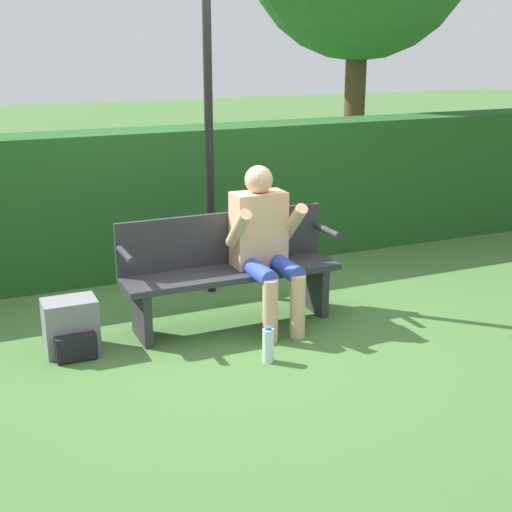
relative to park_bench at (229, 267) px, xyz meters
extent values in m
plane|color=#426B33|center=(0.00, -0.06, -0.43)|extent=(40.00, 40.00, 0.00)
cube|color=#1E4C1E|center=(0.00, 1.46, 0.22)|extent=(12.00, 0.51, 1.30)
cube|color=#2D2D33|center=(0.00, -0.06, -0.03)|extent=(1.63, 0.40, 0.05)
cube|color=#2D2D33|center=(0.00, 0.13, 0.19)|extent=(1.63, 0.04, 0.39)
cube|color=#2D2D33|center=(-0.70, -0.06, -0.24)|extent=(0.06, 0.36, 0.38)
cube|color=#2D2D33|center=(0.70, -0.06, -0.24)|extent=(0.06, 0.36, 0.38)
cylinder|color=#2D2D33|center=(-0.79, -0.06, 0.22)|extent=(0.05, 0.36, 0.05)
cylinder|color=#2D2D33|center=(0.79, -0.06, 0.22)|extent=(0.05, 0.36, 0.05)
cube|color=#DBA884|center=(0.23, -0.02, 0.28)|extent=(0.39, 0.22, 0.56)
sphere|color=#DBA884|center=(0.23, -0.02, 0.65)|extent=(0.21, 0.21, 0.21)
cylinder|color=#2D47B7|center=(0.13, -0.24, 0.03)|extent=(0.13, 0.45, 0.13)
cylinder|color=#2D47B7|center=(0.34, -0.24, 0.03)|extent=(0.13, 0.45, 0.13)
cylinder|color=#DBA884|center=(0.13, -0.46, -0.20)|extent=(0.11, 0.11, 0.46)
cylinder|color=#DBA884|center=(0.34, -0.46, -0.20)|extent=(0.11, 0.11, 0.46)
cylinder|color=#DBA884|center=(0.01, -0.16, 0.34)|extent=(0.09, 0.34, 0.34)
cylinder|color=#DBA884|center=(0.45, -0.16, 0.34)|extent=(0.09, 0.34, 0.34)
cube|color=slate|center=(-1.19, -0.06, -0.24)|extent=(0.36, 0.25, 0.38)
cube|color=black|center=(-1.19, -0.23, -0.34)|extent=(0.27, 0.09, 0.17)
cylinder|color=silver|center=(-0.03, -0.76, -0.32)|extent=(0.08, 0.08, 0.23)
cylinder|color=#2D66B2|center=(-0.03, -0.76, -0.19)|extent=(0.04, 0.04, 0.02)
cylinder|color=black|center=(0.12, 0.70, 1.01)|extent=(0.07, 0.07, 2.88)
cylinder|color=#4C3823|center=(2.99, 3.18, 0.75)|extent=(0.26, 0.26, 2.36)
camera|label=1|loc=(-1.86, -4.71, 1.64)|focal=50.00mm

